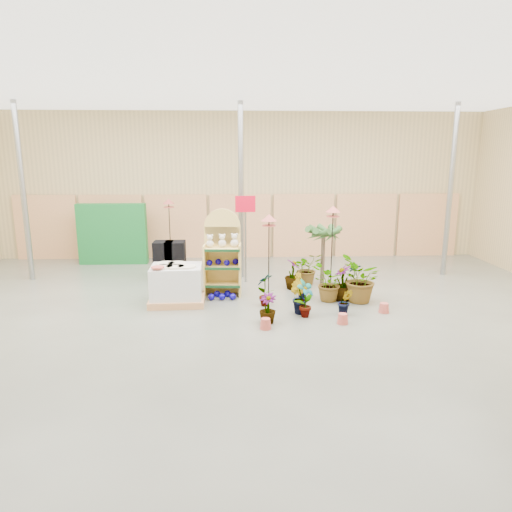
{
  "coord_description": "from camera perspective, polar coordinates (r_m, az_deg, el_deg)",
  "views": [
    {
      "loc": [
        -0.13,
        -8.32,
        3.16
      ],
      "look_at": [
        0.3,
        1.5,
        1.0
      ],
      "focal_mm": 32.0,
      "sensor_mm": 36.0,
      "label": 1
    }
  ],
  "objects": [
    {
      "name": "room",
      "position": [
        9.28,
        -1.7,
        6.54
      ],
      "size": [
        15.2,
        12.1,
        4.7
      ],
      "color": "#585A4F",
      "rests_on": "ground"
    },
    {
      "name": "display_shelf",
      "position": [
        10.54,
        -4.2,
        0.03
      ],
      "size": [
        0.86,
        0.57,
        1.99
      ],
      "rotation": [
        0.0,
        0.0,
        -0.06
      ],
      "color": "#D5B158",
      "rests_on": "ground"
    },
    {
      "name": "teddy_bears",
      "position": [
        10.38,
        -4.13,
        1.81
      ],
      "size": [
        0.73,
        0.19,
        0.31
      ],
      "color": "beige",
      "rests_on": "display_shelf"
    },
    {
      "name": "gazing_balls_shelf",
      "position": [
        10.46,
        -4.21,
        -0.77
      ],
      "size": [
        0.73,
        0.25,
        0.14
      ],
      "color": "#0B0484",
      "rests_on": "display_shelf"
    },
    {
      "name": "gazing_balls_floor",
      "position": [
        10.36,
        -4.26,
        -4.96
      ],
      "size": [
        0.63,
        0.39,
        0.15
      ],
      "color": "#0B0484",
      "rests_on": "ground"
    },
    {
      "name": "pallet_stack",
      "position": [
        10.1,
        -9.88,
        -3.53
      ],
      "size": [
        1.21,
        1.02,
        0.88
      ],
      "rotation": [
        0.0,
        0.0,
        0.03
      ],
      "color": "tan",
      "rests_on": "ground"
    },
    {
      "name": "charcoal_planters",
      "position": [
        12.1,
        -10.72,
        -0.53
      ],
      "size": [
        0.8,
        0.5,
        1.0
      ],
      "color": "black",
      "rests_on": "ground"
    },
    {
      "name": "trellis_stock",
      "position": [
        14.19,
        -17.49,
        2.65
      ],
      "size": [
        2.0,
        0.3,
        1.8
      ],
      "primitive_type": "cube",
      "color": "#136526",
      "rests_on": "ground"
    },
    {
      "name": "offer_sign",
      "position": [
        11.41,
        -1.33,
        4.38
      ],
      "size": [
        0.5,
        0.08,
        2.2
      ],
      "color": "gray",
      "rests_on": "ground"
    },
    {
      "name": "bird_table_front",
      "position": [
        9.72,
        1.64,
        4.41
      ],
      "size": [
        0.34,
        0.34,
        1.95
      ],
      "color": "black",
      "rests_on": "ground"
    },
    {
      "name": "bird_table_right",
      "position": [
        10.53,
        9.61,
        5.41
      ],
      "size": [
        0.34,
        0.34,
        2.06
      ],
      "color": "black",
      "rests_on": "ground"
    },
    {
      "name": "bird_table_back",
      "position": [
        13.33,
        -10.86,
        6.44
      ],
      "size": [
        0.34,
        0.34,
        1.97
      ],
      "color": "black",
      "rests_on": "ground"
    },
    {
      "name": "palm",
      "position": [
        11.33,
        8.45,
        3.03
      ],
      "size": [
        0.7,
        0.7,
        1.59
      ],
      "color": "brown",
      "rests_on": "ground"
    },
    {
      "name": "potted_plant_0",
      "position": [
        9.8,
        1.1,
        -4.15
      ],
      "size": [
        0.46,
        0.46,
        0.74
      ],
      "primitive_type": "imported",
      "rotation": [
        0.0,
        0.0,
        3.92
      ],
      "color": "#2D5422",
      "rests_on": "ground"
    },
    {
      "name": "potted_plant_1",
      "position": [
        9.39,
        5.34,
        -5.16
      ],
      "size": [
        0.47,
        0.48,
        0.68
      ],
      "primitive_type": "imported",
      "rotation": [
        0.0,
        0.0,
        2.24
      ],
      "color": "#2D5422",
      "rests_on": "ground"
    },
    {
      "name": "potted_plant_2",
      "position": [
        10.19,
        9.09,
        -3.4
      ],
      "size": [
        0.97,
        0.98,
        0.83
      ],
      "primitive_type": "imported",
      "rotation": [
        0.0,
        0.0,
        4.04
      ],
      "color": "#2D5422",
      "rests_on": "ground"
    },
    {
      "name": "potted_plant_3",
      "position": [
        10.34,
        10.73,
        -3.29
      ],
      "size": [
        0.45,
        0.45,
        0.81
      ],
      "primitive_type": "imported",
      "rotation": [
        0.0,
        0.0,
        4.71
      ],
      "color": "#2D5422",
      "rests_on": "ground"
    },
    {
      "name": "potted_plant_4",
      "position": [
        11.38,
        12.19,
        -2.37
      ],
      "size": [
        0.38,
        0.31,
        0.63
      ],
      "primitive_type": "imported",
      "rotation": [
        0.0,
        0.0,
        3.43
      ],
      "color": "#2D5422",
      "rests_on": "ground"
    },
    {
      "name": "potted_plant_5",
      "position": [
        10.42,
        5.67,
        -3.66
      ],
      "size": [
        0.37,
        0.33,
        0.58
      ],
      "primitive_type": "imported",
      "rotation": [
        0.0,
        0.0,
        3.41
      ],
      "color": "#2D5422",
      "rests_on": "ground"
    },
    {
      "name": "potted_plant_6",
      "position": [
        11.5,
        6.41,
        -1.55
      ],
      "size": [
        0.86,
        0.79,
        0.81
      ],
      "primitive_type": "imported",
      "rotation": [
        0.0,
        0.0,
        0.25
      ],
      "color": "#2D5422",
      "rests_on": "ground"
    },
    {
      "name": "potted_plant_7",
      "position": [
        8.83,
        1.46,
        -6.54
      ],
      "size": [
        0.44,
        0.44,
        0.59
      ],
      "primitive_type": "imported",
      "rotation": [
        0.0,
        0.0,
        5.86
      ],
      "color": "#2D5422",
      "rests_on": "ground"
    },
    {
      "name": "potted_plant_8",
      "position": [
        9.15,
        6.16,
        -5.33
      ],
      "size": [
        0.49,
        0.47,
        0.77
      ],
      "primitive_type": "imported",
      "rotation": [
        0.0,
        0.0,
        0.7
      ],
      "color": "#2D5422",
      "rests_on": "ground"
    },
    {
      "name": "potted_plant_9",
      "position": [
        9.46,
        11.08,
        -5.62
      ],
      "size": [
        0.33,
        0.28,
        0.54
      ],
      "primitive_type": "imported",
      "rotation": [
        0.0,
        0.0,
        6.15
      ],
      "color": "#2D5422",
      "rests_on": "ground"
    },
    {
      "name": "potted_plant_10",
      "position": [
        10.21,
        13.0,
        -2.86
      ],
      "size": [
        1.03,
        1.13,
        1.06
      ],
      "primitive_type": "imported",
      "rotation": [
        0.0,
        0.0,
        4.46
      ],
      "color": "#2D5422",
      "rests_on": "ground"
    },
    {
      "name": "potted_plant_11",
      "position": [
        11.06,
        4.67,
        -2.28
      ],
      "size": [
        0.45,
        0.45,
        0.73
      ],
      "primitive_type": "imported",
      "rotation": [
        0.0,
        0.0,
        1.67
      ],
      "color": "#2D5422",
      "rests_on": "ground"
    }
  ]
}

